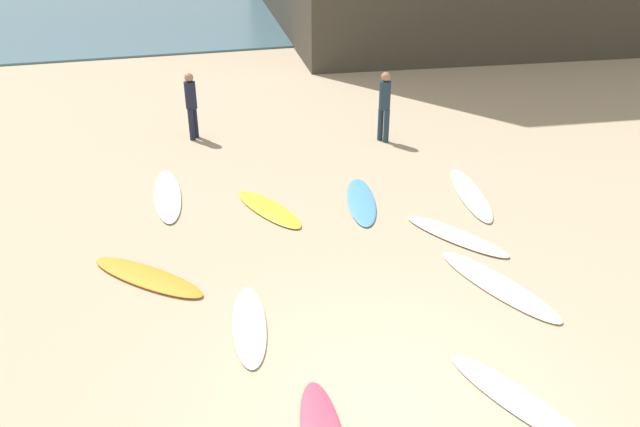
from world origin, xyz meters
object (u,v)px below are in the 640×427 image
Objects in this scene: surfboard_7 at (147,277)px; surfboard_6 at (470,194)px; surfboard_10 at (456,236)px; beachgoer_mid at (385,103)px; surfboard_5 at (269,209)px; surfboard_2 at (249,325)px; beachgoer_near at (191,103)px; surfboard_1 at (167,195)px; surfboard_9 at (517,400)px; surfboard_4 at (361,201)px; surfboard_3 at (498,285)px.

surfboard_6 is at bearing -32.66° from surfboard_7.
surfboard_10 is 1.23× the size of beachgoer_mid.
surfboard_2 is at bearing 51.82° from surfboard_5.
beachgoer_near is 0.96× the size of beachgoer_mid.
beachgoer_near is at bearing -82.62° from surfboard_2.
surfboard_1 is 8.08m from surfboard_9.
surfboard_9 is at bearing -75.62° from surfboard_4.
surfboard_4 is at bearing -111.73° from surfboard_9.
beachgoer_mid is at bearing -162.02° from surfboard_5.
surfboard_9 is at bearing 148.36° from surfboard_2.
surfboard_7 is 1.05× the size of surfboard_10.
beachgoer_near reaches higher than surfboard_5.
surfboard_7 is (-0.53, -3.05, 0.00)m from surfboard_1.
surfboard_3 reaches higher than surfboard_2.
surfboard_6 is 1.48× the size of beachgoer_mid.
surfboard_6 is (4.17, -0.49, 0.00)m from surfboard_5.
surfboard_5 is 0.79× the size of surfboard_6.
surfboard_5 reaches higher than surfboard_2.
surfboard_6 is (5.21, 3.05, 0.01)m from surfboard_2.
beachgoer_mid is (0.60, 6.62, 0.95)m from surfboard_3.
surfboard_7 is at bearing -144.43° from surfboard_4.
surfboard_5 is 0.97× the size of surfboard_9.
surfboard_4 is 5.77m from surfboard_9.
surfboard_6 is 1.54× the size of beachgoer_near.
beachgoer_near is at bearing 135.82° from surfboard_4.
beachgoer_near is at bearing -99.49° from surfboard_5.
surfboard_10 is at bearing -115.84° from beachgoer_near.
surfboard_1 is at bearing -163.14° from beachgoer_near.
surfboard_5 is at bearing -94.22° from surfboard_9.
surfboard_2 is 1.15× the size of beachgoer_near.
beachgoer_near reaches higher than surfboard_2.
surfboard_3 is at bearing 136.66° from surfboard_1.
surfboard_4 reaches higher than surfboard_9.
surfboard_1 is at bearing -2.76° from surfboard_6.
surfboard_7 reaches higher than surfboard_9.
surfboard_7 is (-1.37, 1.70, 0.01)m from surfboard_2.
surfboard_5 is 3.66m from surfboard_10.
surfboard_1 is 1.07× the size of surfboard_3.
beachgoer_near is (-0.98, 4.48, 0.90)m from surfboard_5.
surfboard_4 is 1.89m from surfboard_5.
surfboard_2 is 2.18m from surfboard_7.
surfboard_2 is at bearing 101.65° from surfboard_1.
surfboard_3 reaches higher than surfboard_9.
surfboard_4 is at bearing 126.00° from beachgoer_mid.
surfboard_1 is 1.33× the size of surfboard_2.
beachgoer_near reaches higher than surfboard_7.
surfboard_6 reaches higher than surfboard_3.
surfboard_9 is 1.24× the size of beachgoer_near.
surfboard_1 reaches higher than surfboard_6.
surfboard_9 is (-2.29, -5.46, -0.01)m from surfboard_6.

